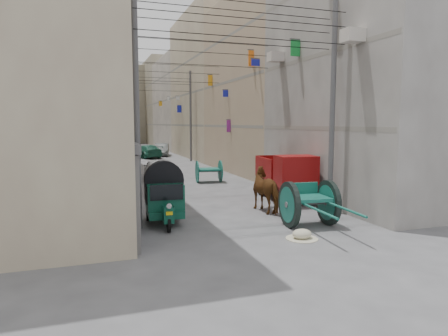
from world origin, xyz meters
name	(u,v)px	position (x,y,z in m)	size (l,w,h in m)	color
ground	(343,284)	(0.00, 0.00, 0.00)	(140.00, 140.00, 0.00)	#4C4D4F
building_row_left	(54,90)	(-8.00, 34.13, 6.46)	(8.00, 62.00, 14.00)	#B5AA89
building_row_right	(217,94)	(8.00, 34.13, 6.46)	(8.00, 62.00, 14.00)	#A09C96
end_cap_building	(118,105)	(0.00, 66.00, 6.50)	(22.00, 10.00, 13.00)	gray
shutters_left	(119,169)	(-3.92, 10.38, 1.49)	(0.18, 14.40, 2.88)	#535358
signboards	(163,123)	(-0.01, 21.66, 3.43)	(8.22, 40.52, 5.67)	white
ac_units	(312,23)	(3.65, 7.67, 7.43)	(0.70, 6.55, 3.35)	beige
utility_poles	(176,113)	(0.00, 17.00, 4.00)	(7.40, 22.20, 8.00)	#515052
overhead_cables	(186,60)	(0.00, 14.40, 6.77)	(7.40, 22.52, 1.12)	black
auto_rickshaw	(164,195)	(-2.69, 6.39, 0.97)	(1.44, 2.37, 1.64)	black
tonga_cart	(309,203)	(1.80, 4.49, 0.79)	(1.68, 3.44, 1.52)	black
mini_truck	(288,179)	(3.15, 8.53, 0.99)	(2.07, 3.85, 2.07)	black
second_cart	(209,171)	(1.46, 15.08, 0.67)	(1.57, 1.42, 1.26)	#145A4C
feed_sack	(302,234)	(0.83, 3.23, 0.15)	(0.59, 0.48, 0.30)	beige
horse	(268,189)	(1.48, 7.00, 0.85)	(0.92, 2.02, 1.71)	brown
distant_car_white	(155,169)	(-1.25, 17.57, 0.60)	(1.41, 3.50, 1.19)	#B3B3B3
distant_car_grey	(162,150)	(2.13, 34.69, 0.65)	(1.37, 3.93, 1.30)	#4F5352
distant_car_green	(147,151)	(0.29, 32.70, 0.64)	(1.79, 4.40, 1.28)	#21614C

